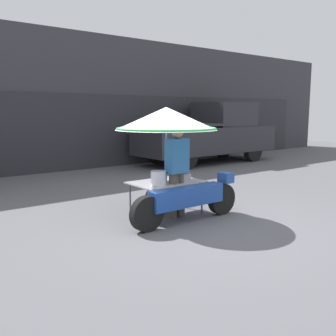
# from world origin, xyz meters

# --- Properties ---
(ground_plane) EXTENTS (36.00, 36.00, 0.00)m
(ground_plane) POSITION_xyz_m (0.00, 0.00, 0.00)
(ground_plane) COLOR #56565B
(shopfront_building) EXTENTS (28.00, 2.06, 4.31)m
(shopfront_building) POSITION_xyz_m (0.00, 7.54, 2.14)
(shopfront_building) COLOR #38383D
(shopfront_building) RESTS_ON ground
(vendor_motorcycle_cart) EXTENTS (2.19, 1.78, 1.92)m
(vendor_motorcycle_cart) POSITION_xyz_m (0.02, 0.54, 1.47)
(vendor_motorcycle_cart) COLOR black
(vendor_motorcycle_cart) RESTS_ON ground
(vendor_person) EXTENTS (0.38, 0.22, 1.60)m
(vendor_person) POSITION_xyz_m (0.08, 0.38, 0.89)
(vendor_person) COLOR #4C473D
(vendor_person) RESTS_ON ground
(pickup_truck) EXTENTS (5.42, 1.84, 2.17)m
(pickup_truck) POSITION_xyz_m (5.55, 5.23, 1.03)
(pickup_truck) COLOR black
(pickup_truck) RESTS_ON ground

